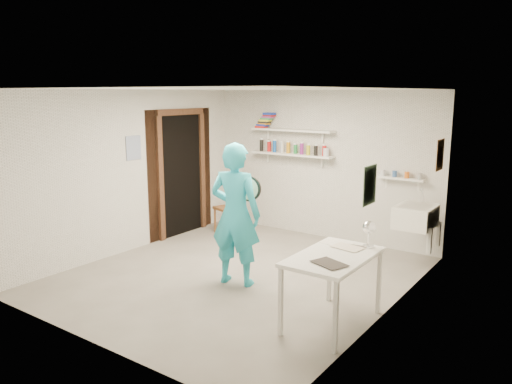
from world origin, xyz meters
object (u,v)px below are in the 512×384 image
Objects in this scene: wooden_chair at (229,208)px; work_table at (332,290)px; wall_clock at (249,189)px; desk_lamp at (369,227)px; man at (235,214)px; belfast_sink at (416,216)px.

wooden_chair is 3.63m from work_table.
wall_clock is 1.65m from desk_lamp.
man is 1.69m from desk_lamp.
belfast_sink is 2.37m from wall_clock.
wooden_chair is (-1.49, 1.73, -0.45)m from man.
work_table is (2.99, -2.06, -0.06)m from wooden_chair.
man is 1.59× the size of work_table.
desk_lamp is (1.68, 0.12, 0.08)m from man.
wall_clock is at bearing -26.65° from wooden_chair.
man reaches higher than belfast_sink.
desk_lamp reaches higher than belfast_sink.
desk_lamp reaches higher than wooden_chair.
wooden_chair is (-1.53, 1.52, -0.75)m from wall_clock.
wall_clock is at bearing -116.02° from man.
work_table is at bearing 154.63° from man.
wooden_chair is 6.26× the size of desk_lamp.
belfast_sink is at bearing 34.80° from wall_clock.
work_table is at bearing -112.42° from desk_lamp.
belfast_sink is 2.29m from work_table.
man is at bearing 167.65° from work_table.
man is at bearing -31.35° from wooden_chair.
man is 5.56× the size of wall_clock.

